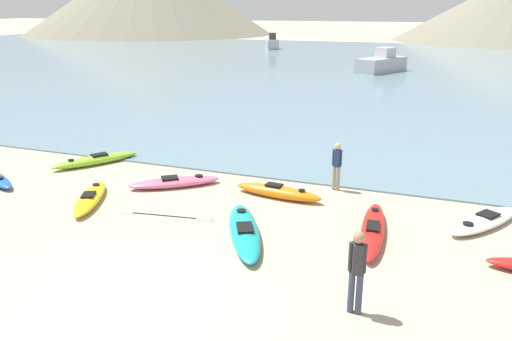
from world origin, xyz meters
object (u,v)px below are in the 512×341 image
(kayak_on_sand_2, at_px, (90,198))
(loose_paddle, at_px, (165,216))
(kayak_on_sand_0, at_px, (373,229))
(kayak_on_sand_6, at_px, (174,182))
(kayak_on_sand_1, at_px, (484,221))
(kayak_on_sand_3, at_px, (278,192))
(kayak_on_sand_5, at_px, (244,231))
(moored_boat_2, at_px, (272,43))
(person_near_foreground, at_px, (357,267))
(person_near_waterline, at_px, (337,163))
(moored_boat_3, at_px, (382,63))
(kayak_on_sand_7, at_px, (95,160))

(kayak_on_sand_2, relative_size, loose_paddle, 1.02)
(kayak_on_sand_0, xyz_separation_m, kayak_on_sand_6, (-6.58, 1.44, -0.01))
(kayak_on_sand_1, height_order, kayak_on_sand_3, kayak_on_sand_3)
(kayak_on_sand_5, height_order, moored_boat_2, moored_boat_2)
(person_near_foreground, bearing_deg, person_near_waterline, 104.84)
(moored_boat_3, bearing_deg, kayak_on_sand_5, -88.38)
(person_near_foreground, distance_m, moored_boat_2, 62.11)
(kayak_on_sand_1, bearing_deg, kayak_on_sand_3, -180.00)
(kayak_on_sand_5, xyz_separation_m, kayak_on_sand_7, (-7.48, 3.77, 0.01))
(kayak_on_sand_0, xyz_separation_m, kayak_on_sand_1, (2.72, 1.69, -0.03))
(kayak_on_sand_7, height_order, person_near_foreground, person_near_foreground)
(kayak_on_sand_6, bearing_deg, person_near_foreground, -36.72)
(kayak_on_sand_0, relative_size, kayak_on_sand_5, 1.04)
(kayak_on_sand_7, relative_size, moored_boat_2, 0.83)
(person_near_waterline, bearing_deg, moored_boat_3, 94.52)
(kayak_on_sand_2, distance_m, kayak_on_sand_3, 5.66)
(moored_boat_3, bearing_deg, person_near_waterline, -85.48)
(kayak_on_sand_2, xyz_separation_m, person_near_waterline, (6.65, 3.67, 0.74))
(kayak_on_sand_3, relative_size, kayak_on_sand_7, 0.94)
(kayak_on_sand_1, relative_size, moored_boat_3, 0.51)
(person_near_waterline, bearing_deg, kayak_on_sand_2, -151.09)
(moored_boat_2, xyz_separation_m, moored_boat_3, (17.27, -20.51, -0.03))
(kayak_on_sand_0, bearing_deg, kayak_on_sand_3, 151.48)
(person_near_waterline, bearing_deg, kayak_on_sand_7, -177.19)
(person_near_waterline, bearing_deg, kayak_on_sand_5, -109.20)
(kayak_on_sand_1, distance_m, kayak_on_sand_2, 11.22)
(moored_boat_2, distance_m, moored_boat_3, 26.81)
(moored_boat_3, bearing_deg, kayak_on_sand_2, -96.84)
(kayak_on_sand_0, bearing_deg, moored_boat_3, 96.76)
(kayak_on_sand_3, bearing_deg, person_near_waterline, 40.25)
(kayak_on_sand_6, bearing_deg, moored_boat_3, 85.58)
(kayak_on_sand_0, bearing_deg, moored_boat_2, 111.30)
(kayak_on_sand_6, bearing_deg, kayak_on_sand_3, 4.09)
(kayak_on_sand_0, bearing_deg, kayak_on_sand_6, 167.67)
(kayak_on_sand_1, distance_m, person_near_foreground, 5.93)
(kayak_on_sand_3, relative_size, moored_boat_2, 0.78)
(kayak_on_sand_7, relative_size, moored_boat_3, 0.54)
(kayak_on_sand_3, height_order, kayak_on_sand_5, kayak_on_sand_3)
(person_near_foreground, height_order, moored_boat_3, moored_boat_3)
(kayak_on_sand_7, bearing_deg, kayak_on_sand_6, -15.50)
(kayak_on_sand_3, relative_size, loose_paddle, 1.03)
(kayak_on_sand_7, distance_m, moored_boat_2, 53.27)
(kayak_on_sand_7, xyz_separation_m, moored_boat_2, (-10.79, 52.16, 0.65))
(kayak_on_sand_7, bearing_deg, moored_boat_2, 101.69)
(kayak_on_sand_3, distance_m, loose_paddle, 3.55)
(kayak_on_sand_5, bearing_deg, loose_paddle, 170.36)
(kayak_on_sand_1, distance_m, moored_boat_3, 33.21)
(kayak_on_sand_1, bearing_deg, person_near_foreground, -116.01)
(kayak_on_sand_0, relative_size, loose_paddle, 1.28)
(kayak_on_sand_5, xyz_separation_m, loose_paddle, (-2.58, 0.44, -0.14))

